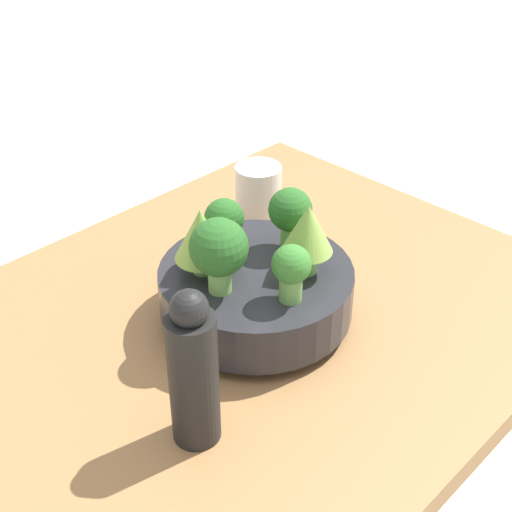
# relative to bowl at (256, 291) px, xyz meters

# --- Properties ---
(ground_plane) EXTENTS (6.00, 6.00, 0.00)m
(ground_plane) POSITION_rel_bowl_xyz_m (0.04, -0.01, -0.08)
(ground_plane) COLOR beige
(table) EXTENTS (0.87, 0.64, 0.03)m
(table) POSITION_rel_bowl_xyz_m (0.04, -0.01, -0.06)
(table) COLOR #9E7042
(table) RESTS_ON ground_plane
(bowl) EXTENTS (0.23, 0.23, 0.07)m
(bowl) POSITION_rel_bowl_xyz_m (0.00, 0.00, 0.00)
(bowl) COLOR #28282D
(bowl) RESTS_ON table
(broccoli_floret_front) EXTENTS (0.05, 0.05, 0.07)m
(broccoli_floret_front) POSITION_rel_bowl_xyz_m (-0.01, -0.06, 0.07)
(broccoli_floret_front) COLOR #6BA34C
(broccoli_floret_front) RESTS_ON bowl
(romanesco_piece_far) EXTENTS (0.06, 0.06, 0.09)m
(romanesco_piece_far) POSITION_rel_bowl_xyz_m (-0.04, 0.04, 0.09)
(romanesco_piece_far) COLOR #6BA34C
(romanesco_piece_far) RESTS_ON bowl
(broccoli_floret_back) EXTENTS (0.04, 0.04, 0.07)m
(broccoli_floret_back) POSITION_rel_bowl_xyz_m (0.01, 0.07, 0.07)
(broccoli_floret_back) COLOR #6BA34C
(broccoli_floret_back) RESTS_ON bowl
(broccoli_floret_right) EXTENTS (0.07, 0.07, 0.09)m
(broccoli_floret_right) POSITION_rel_bowl_xyz_m (0.06, -0.00, 0.09)
(broccoli_floret_right) COLOR #7AB256
(broccoli_floret_right) RESTS_ON bowl
(broccoli_floret_left) EXTENTS (0.05, 0.05, 0.08)m
(broccoli_floret_left) POSITION_rel_bowl_xyz_m (-0.06, -0.00, 0.08)
(broccoli_floret_left) COLOR #7AB256
(broccoli_floret_left) RESTS_ON bowl
(romanesco_piece_near) EXTENTS (0.06, 0.06, 0.08)m
(romanesco_piece_near) POSITION_rel_bowl_xyz_m (0.05, -0.04, 0.08)
(romanesco_piece_near) COLOR #6BA34C
(romanesco_piece_near) RESTS_ON bowl
(cup) EXTENTS (0.07, 0.07, 0.10)m
(cup) POSITION_rel_bowl_xyz_m (-0.16, -0.16, 0.01)
(cup) COLOR silver
(cup) RESTS_ON table
(pepper_mill) EXTENTS (0.05, 0.05, 0.18)m
(pepper_mill) POSITION_rel_bowl_xyz_m (0.18, 0.09, 0.04)
(pepper_mill) COLOR black
(pepper_mill) RESTS_ON table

